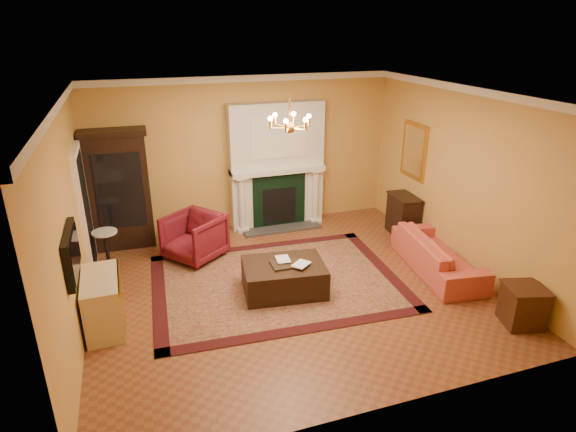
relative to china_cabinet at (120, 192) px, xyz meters
name	(u,v)px	position (x,y,z in m)	size (l,w,h in m)	color
floor	(290,288)	(2.40, -2.49, -1.06)	(6.00, 5.50, 0.02)	brown
ceiling	(290,94)	(2.40, -2.49, 1.96)	(6.00, 5.50, 0.02)	silver
wall_back	(245,154)	(2.40, 0.27, 0.45)	(6.00, 0.02, 3.00)	gold
wall_front	(382,291)	(2.40, -5.25, 0.45)	(6.00, 0.02, 3.00)	gold
wall_left	(68,224)	(-0.61, -2.49, 0.45)	(0.02, 5.50, 3.00)	gold
wall_right	(462,179)	(5.41, -2.49, 0.45)	(0.02, 5.50, 3.00)	gold
fireplace	(277,168)	(3.00, 0.08, 0.15)	(1.90, 0.70, 2.50)	silver
crown_molding	(270,90)	(2.40, -1.53, 1.89)	(6.00, 5.50, 0.12)	silver
doorway	(85,211)	(-0.55, -0.79, 0.00)	(0.08, 1.05, 2.10)	white
tv_panel	(72,253)	(-0.55, -3.09, 0.30)	(0.09, 0.95, 0.58)	black
gilt_mirror	(414,151)	(5.37, -1.09, 0.60)	(0.06, 0.76, 1.05)	gold
chandelier	(290,123)	(2.40, -2.49, 1.56)	(0.63, 0.55, 0.53)	gold
oriental_rug	(277,282)	(2.26, -2.26, -1.04)	(3.90, 2.93, 0.02)	#420E12
china_cabinet	(120,192)	(0.00, 0.00, 0.00)	(1.05, 0.48, 2.09)	black
wingback_armchair	(194,235)	(1.15, -0.97, -0.60)	(0.87, 0.82, 0.90)	maroon
pedestal_table	(107,248)	(-0.30, -0.99, -0.62)	(0.41, 0.41, 0.73)	black
commode	(103,302)	(-0.33, -2.67, -0.67)	(0.48, 1.02, 0.76)	beige
coral_sofa	(438,249)	(4.94, -2.73, -0.64)	(2.06, 0.60, 0.81)	#B84B3A
end_table	(523,307)	(5.12, -4.44, -0.77)	(0.48, 0.48, 0.56)	#3D1F10
console_table	(403,216)	(5.18, -1.21, -0.66)	(0.40, 0.69, 0.77)	black
leather_ottoman	(284,277)	(2.28, -2.56, -0.80)	(1.23, 0.90, 0.46)	black
ottoman_tray	(285,264)	(2.29, -2.60, -0.56)	(0.43, 0.33, 0.03)	black
book_a	(276,253)	(2.19, -2.48, -0.41)	(0.20, 0.03, 0.27)	gray
book_b	(295,255)	(2.44, -2.65, -0.40)	(0.21, 0.02, 0.28)	gray
topiary_left	(242,160)	(2.28, 0.04, 0.40)	(0.15, 0.15, 0.40)	gray
topiary_right	(314,152)	(3.77, 0.04, 0.43)	(0.17, 0.17, 0.44)	gray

